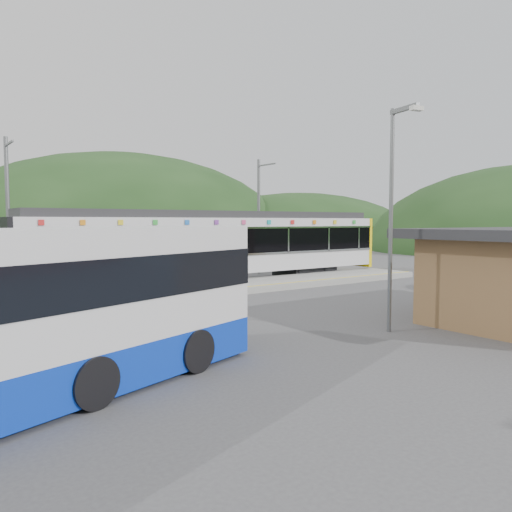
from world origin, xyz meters
TOP-DOWN VIEW (x-y plane):
  - ground at (0.00, 0.00)m, footprint 120.00×120.00m
  - hills at (6.19, 5.29)m, footprint 146.00×149.00m
  - platform at (0.00, 3.30)m, footprint 26.00×3.20m
  - yellow_line at (0.00, 2.00)m, footprint 26.00×0.10m
  - train at (2.50, 6.00)m, footprint 20.44×3.01m
  - catenary_mast_west at (-7.00, 8.56)m, footprint 0.18×1.80m
  - catenary_mast_east at (7.00, 8.56)m, footprint 0.18×1.80m
  - lamp_post at (0.46, -6.93)m, footprint 0.38×1.15m

SIDE VIEW (x-z plane):
  - ground at x=0.00m, z-range 0.00..0.00m
  - hills at x=6.19m, z-range -13.00..13.00m
  - platform at x=0.00m, z-range 0.00..0.30m
  - yellow_line at x=0.00m, z-range 0.30..0.31m
  - train at x=2.50m, z-range 0.19..3.93m
  - catenary_mast_west at x=-7.00m, z-range 0.15..7.15m
  - catenary_mast_east at x=7.00m, z-range 0.15..7.15m
  - lamp_post at x=0.46m, z-range 0.61..7.04m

